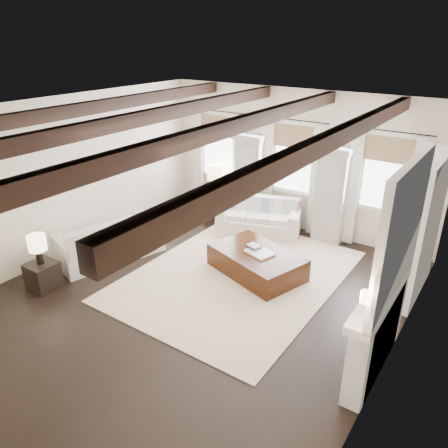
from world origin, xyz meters
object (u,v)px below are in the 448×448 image
Objects in this scene: side_table_back at (216,204)px; ottoman at (257,263)px; sofa_back at (259,219)px; sofa_left at (111,242)px; side_table_front at (43,275)px.

ottoman is at bearing -39.01° from side_table_back.
sofa_back is 3.10× the size of side_table_back.
side_table_back is (-1.36, 0.16, 0.00)m from sofa_back.
sofa_left reaches higher than sofa_back.
side_table_back reaches higher than ottoman.
ottoman is 2.95m from side_table_back.
sofa_left is 1.50m from side_table_front.
side_table_front is (-0.17, -1.48, -0.11)m from sofa_left.
side_table_back is (-2.29, 1.85, 0.10)m from ottoman.
sofa_back is 1.93m from ottoman.
side_table_front is 0.74× the size of side_table_back.
sofa_left is 1.30× the size of ottoman.
side_table_back is at bearing 173.24° from sofa_back.
ottoman is at bearing 41.62° from side_table_front.
sofa_left is at bearing -123.25° from sofa_back.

